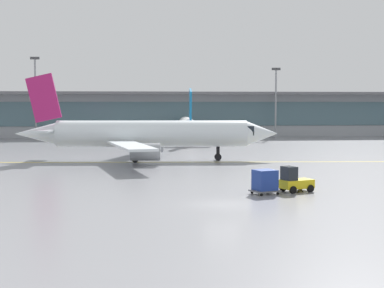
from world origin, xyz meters
name	(u,v)px	position (x,y,z in m)	size (l,w,h in m)	color
ground_plane	(221,205)	(0.00, 0.00, 0.00)	(400.00, 400.00, 0.00)	gray
taxiway_centreline_stripe	(153,162)	(-3.96, 30.29, 0.00)	(110.00, 0.36, 0.01)	yellow
terminal_concourse	(163,114)	(0.00, 85.69, 4.92)	(220.16, 11.00, 9.60)	#9EA3A8
gate_airplane_1	(188,126)	(3.75, 67.89, 2.91)	(27.24, 29.31, 9.71)	white
taxiing_regional_jet	(149,134)	(-4.38, 32.32, 3.28)	(33.04, 30.63, 10.94)	white
baggage_tug	(294,181)	(6.80, 5.29, 0.89)	(2.92, 2.30, 2.10)	yellow
cargo_dolly_lead	(265,181)	(4.15, 4.34, 1.05)	(2.52, 2.22, 1.94)	#595B60
apron_light_mast_1	(35,95)	(-25.75, 77.70, 8.88)	(1.80, 0.36, 16.36)	gray
apron_light_mast_2	(276,100)	(23.11, 78.28, 7.96)	(1.80, 0.36, 14.53)	gray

